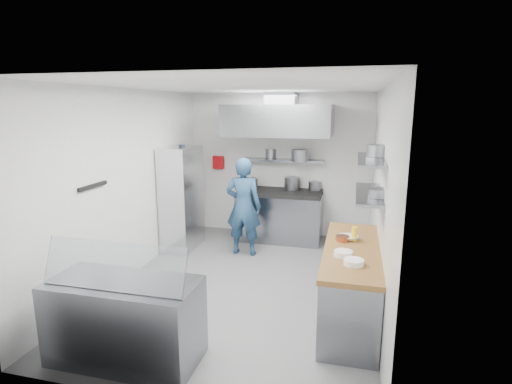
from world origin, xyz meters
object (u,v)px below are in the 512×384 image
(chef, at_px, (244,207))
(display_case, at_px, (125,321))
(gas_range, at_px, (280,217))
(wire_rack, at_px, (182,198))

(chef, distance_m, display_case, 3.22)
(gas_range, relative_size, wire_rack, 0.86)
(chef, xyz_separation_m, display_case, (-0.35, -3.18, -0.43))
(wire_rack, relative_size, display_case, 1.23)
(display_case, bearing_deg, gas_range, 78.75)
(chef, height_order, display_case, chef)
(gas_range, bearing_deg, display_case, -101.25)
(gas_range, xyz_separation_m, display_case, (-0.82, -4.10, -0.03))
(gas_range, xyz_separation_m, wire_rack, (-1.63, -0.88, 0.48))
(chef, distance_m, wire_rack, 1.17)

